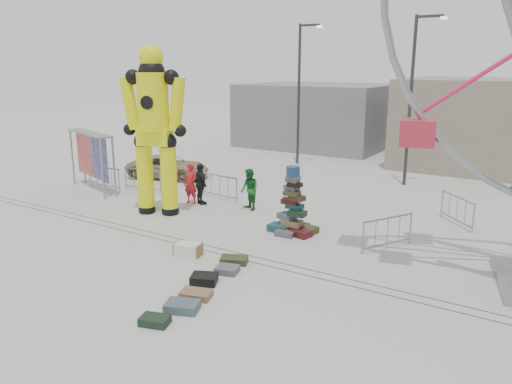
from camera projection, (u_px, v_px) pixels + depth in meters
The scene contains 25 objects.
ground at pixel (189, 256), 15.63m from camera, with size 90.00×90.00×0.00m, color #9E9E99.
track_line_near at pixel (201, 250), 16.12m from camera, with size 40.00×0.04×0.01m, color #47443F.
track_line_far at pixel (209, 246), 16.45m from camera, with size 40.00×0.04×0.01m, color #47443F.
building_left at pixel (318, 115), 36.21m from camera, with size 10.00×8.00×4.40m, color gray.
lamp_post_right at pixel (413, 93), 23.58m from camera, with size 1.41×0.25×8.00m.
lamp_post_left at pixel (300, 88), 28.82m from camera, with size 1.41×0.25×8.00m.
suitcase_tower at pixel (293, 214), 17.62m from camera, with size 1.70×1.50×2.40m.
crash_test_dummy at pixel (154, 125), 19.16m from camera, with size 2.64×1.37×6.73m.
banner_scaffold at pixel (91, 147), 23.14m from camera, with size 3.81×1.80×2.75m.
steamer_trunk at pixel (188, 249), 15.60m from camera, with size 0.83×0.48×0.39m, color silver.
row_case_0 at pixel (234, 260), 15.02m from camera, with size 0.81×0.51×0.20m, color #363A1D.
row_case_1 at pixel (227, 270), 14.33m from camera, with size 0.63×0.54×0.19m, color #54575C.
row_case_2 at pixel (204, 279), 13.62m from camera, with size 0.70×0.56×0.26m, color black.
row_case_3 at pixel (196, 294), 12.80m from camera, with size 0.79×0.51×0.19m, color #856243.
row_case_4 at pixel (182, 306), 12.13m from camera, with size 0.81×0.57×0.22m, color #435860.
row_case_5 at pixel (155, 321), 11.49m from camera, with size 0.67×0.45×0.20m, color black.
barricade_dummy_a at pixel (104, 178), 23.79m from camera, with size 2.00×0.10×1.10m, color gray, non-canonical shape.
barricade_dummy_b at pixel (143, 180), 23.33m from camera, with size 2.00×0.10×1.10m, color gray, non-canonical shape.
barricade_dummy_c at pixel (220, 187), 22.04m from camera, with size 2.00×0.10×1.10m, color gray, non-canonical shape.
barricade_wheel_front at pixel (387, 233), 16.05m from camera, with size 2.00×0.10×1.10m, color gray, non-canonical shape.
barricade_wheel_back at pixel (457, 210), 18.51m from camera, with size 2.00×0.10×1.10m, color gray, non-canonical shape.
pedestrian_red at pixel (191, 184), 21.21m from camera, with size 0.64×0.42×1.76m, color red.
pedestrian_green at pixel (249, 190), 20.28m from camera, with size 0.83×0.65×1.72m, color #175E1F.
pedestrian_black at pixel (201, 184), 21.10m from camera, with size 1.03×0.43×1.77m, color black.
parked_suv at pixel (168, 167), 26.12m from camera, with size 1.94×4.22×1.17m, color #9B8964.
Camera 1 is at (9.56, -11.28, 5.85)m, focal length 35.00 mm.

